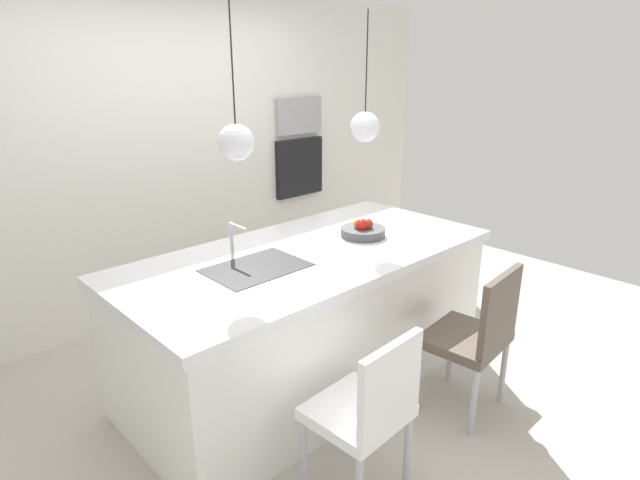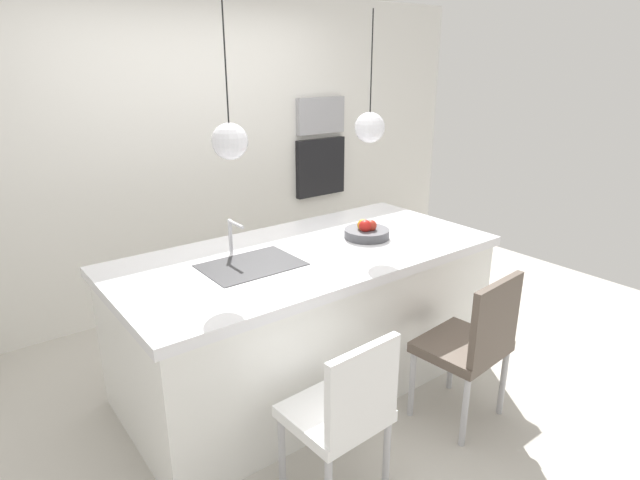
{
  "view_description": "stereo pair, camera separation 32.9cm",
  "coord_description": "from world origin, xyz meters",
  "views": [
    {
      "loc": [
        -2.05,
        -2.26,
        2.03
      ],
      "look_at": [
        0.1,
        0.0,
        0.96
      ],
      "focal_mm": 29.27,
      "sensor_mm": 36.0,
      "label": 1
    },
    {
      "loc": [
        -1.8,
        -2.48,
        2.03
      ],
      "look_at": [
        0.1,
        0.0,
        0.96
      ],
      "focal_mm": 29.27,
      "sensor_mm": 36.0,
      "label": 2
    }
  ],
  "objects": [
    {
      "name": "microwave",
      "position": [
        1.31,
        1.58,
        1.54
      ],
      "size": [
        0.54,
        0.08,
        0.34
      ],
      "primitive_type": "cube",
      "color": "#9E9EA3",
      "rests_on": "back_wall"
    },
    {
      "name": "sink_basin",
      "position": [
        -0.4,
        0.0,
        0.91
      ],
      "size": [
        0.56,
        0.4,
        0.02
      ],
      "primitive_type": "cube",
      "color": "#2D2D30",
      "rests_on": "kitchen_island"
    },
    {
      "name": "oven",
      "position": [
        1.31,
        1.58,
        1.04
      ],
      "size": [
        0.56,
        0.08,
        0.56
      ],
      "primitive_type": "cube",
      "color": "black",
      "rests_on": "back_wall"
    },
    {
      "name": "fruit_bowl",
      "position": [
        0.46,
        -0.04,
        0.96
      ],
      "size": [
        0.3,
        0.3,
        0.13
      ],
      "color": "#4C4C51",
      "rests_on": "kitchen_island"
    },
    {
      "name": "back_wall",
      "position": [
        0.0,
        1.65,
        1.3
      ],
      "size": [
        6.0,
        0.1,
        2.6
      ],
      "primitive_type": "cube",
      "color": "silver",
      "rests_on": "ground"
    },
    {
      "name": "pendant_light_left",
      "position": [
        -0.5,
        0.0,
        1.64
      ],
      "size": [
        0.19,
        0.19,
        0.79
      ],
      "color": "silver"
    },
    {
      "name": "pendant_light_right",
      "position": [
        0.5,
        0.0,
        1.64
      ],
      "size": [
        0.19,
        0.19,
        0.79
      ],
      "color": "silver"
    },
    {
      "name": "kitchen_island",
      "position": [
        0.0,
        0.0,
        0.46
      ],
      "size": [
        2.4,
        1.15,
        0.91
      ],
      "color": "white",
      "rests_on": "ground"
    },
    {
      "name": "chair_near",
      "position": [
        -0.47,
        -0.93,
        0.5
      ],
      "size": [
        0.45,
        0.43,
        0.88
      ],
      "color": "white",
      "rests_on": "ground"
    },
    {
      "name": "floor",
      "position": [
        0.0,
        0.0,
        0.0
      ],
      "size": [
        6.6,
        6.6,
        0.0
      ],
      "primitive_type": "plane",
      "color": "#BCB7AD",
      "rests_on": "ground"
    },
    {
      "name": "faucet",
      "position": [
        -0.4,
        0.21,
        1.05
      ],
      "size": [
        0.02,
        0.17,
        0.22
      ],
      "color": "silver",
      "rests_on": "kitchen_island"
    },
    {
      "name": "chair_middle",
      "position": [
        0.48,
        -0.93,
        0.53
      ],
      "size": [
        0.51,
        0.46,
        0.93
      ],
      "color": "brown",
      "rests_on": "ground"
    }
  ]
}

